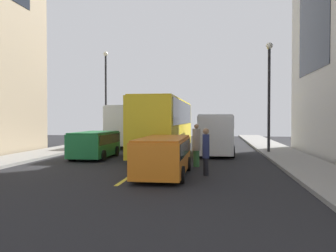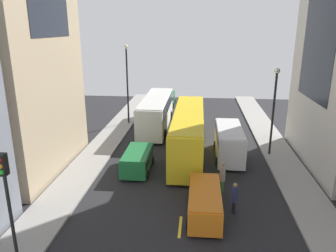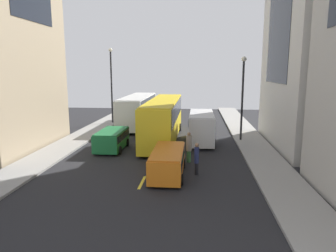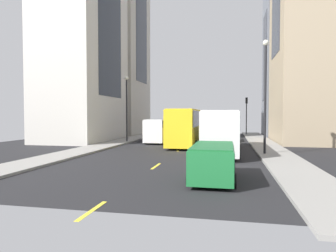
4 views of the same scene
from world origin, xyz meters
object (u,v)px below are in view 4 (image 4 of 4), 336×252
(delivery_van_white, at_px, (159,129))
(car_orange_0, at_px, (188,130))
(streetcar_yellow, at_px, (188,124))
(city_bus_white, at_px, (221,128))
(car_green_2, at_px, (213,159))
(traffic_light_near_corner, at_px, (246,109))
(pedestrian_waiting_curb, at_px, (176,129))
(car_green_1, at_px, (224,133))
(pedestrian_crossing_mid, at_px, (176,130))

(delivery_van_white, height_order, car_orange_0, delivery_van_white)
(delivery_van_white, bearing_deg, streetcar_yellow, 165.17)
(city_bus_white, xyz_separation_m, streetcar_yellow, (3.62, -6.63, 0.12))
(delivery_van_white, distance_m, car_green_2, 19.47)
(streetcar_yellow, height_order, delivery_van_white, streetcar_yellow)
(traffic_light_near_corner, bearing_deg, pedestrian_waiting_curb, 31.21)
(pedestrian_waiting_curb, bearing_deg, car_green_1, 59.90)
(pedestrian_crossing_mid, distance_m, traffic_light_near_corner, 12.86)
(pedestrian_crossing_mid, bearing_deg, pedestrian_waiting_curb, 16.91)
(car_orange_0, height_order, traffic_light_near_corner, traffic_light_near_corner)
(city_bus_white, height_order, delivery_van_white, city_bus_white)
(traffic_light_near_corner, bearing_deg, car_green_2, 84.30)
(streetcar_yellow, relative_size, car_green_2, 3.02)
(car_green_2, height_order, pedestrian_crossing_mid, pedestrian_crossing_mid)
(pedestrian_waiting_curb, bearing_deg, city_bus_white, 30.87)
(streetcar_yellow, xyz_separation_m, car_green_1, (-3.63, -4.11, -1.21))
(city_bus_white, height_order, car_green_1, city_bus_white)
(delivery_van_white, xyz_separation_m, traffic_light_near_corner, (-10.14, -14.41, 2.52))
(car_orange_0, bearing_deg, car_green_1, 131.35)
(car_orange_0, bearing_deg, car_green_2, 100.10)
(city_bus_white, distance_m, delivery_van_white, 10.29)
(delivery_van_white, height_order, car_green_2, delivery_van_white)
(delivery_van_white, distance_m, pedestrian_waiting_curb, 8.51)
(streetcar_yellow, distance_m, pedestrian_crossing_mid, 7.35)
(car_green_2, bearing_deg, pedestrian_crossing_mid, -76.10)
(streetcar_yellow, bearing_deg, delivery_van_white, -14.83)
(car_orange_0, relative_size, traffic_light_near_corner, 0.85)
(city_bus_white, relative_size, car_orange_0, 2.33)
(car_green_2, bearing_deg, traffic_light_near_corner, -95.70)
(streetcar_yellow, xyz_separation_m, pedestrian_crossing_mid, (2.47, -6.85, -1.04))
(city_bus_white, bearing_deg, car_green_2, 89.40)
(pedestrian_waiting_curb, bearing_deg, traffic_light_near_corner, 129.60)
(car_green_2, relative_size, traffic_light_near_corner, 0.79)
(streetcar_yellow, height_order, pedestrian_crossing_mid, streetcar_yellow)
(traffic_light_near_corner, bearing_deg, car_green_1, 74.37)
(car_green_2, xyz_separation_m, traffic_light_near_corner, (-3.25, -32.62, 3.05))
(car_orange_0, relative_size, pedestrian_crossing_mid, 2.29)
(delivery_van_white, distance_m, traffic_light_near_corner, 17.80)
(car_green_1, bearing_deg, traffic_light_near_corner, -105.63)
(city_bus_white, relative_size, traffic_light_near_corner, 1.98)
(car_green_1, relative_size, pedestrian_waiting_curb, 2.13)
(car_green_1, bearing_deg, car_orange_0, -48.65)
(city_bus_white, height_order, streetcar_yellow, streetcar_yellow)
(pedestrian_waiting_curb, height_order, traffic_light_near_corner, traffic_light_near_corner)
(city_bus_white, bearing_deg, pedestrian_waiting_curb, -67.52)
(city_bus_white, bearing_deg, traffic_light_near_corner, -98.15)
(car_orange_0, relative_size, pedestrian_waiting_curb, 2.45)
(streetcar_yellow, bearing_deg, pedestrian_waiting_curb, -72.25)
(streetcar_yellow, distance_m, traffic_light_near_corner, 16.84)
(streetcar_yellow, height_order, traffic_light_near_corner, traffic_light_near_corner)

